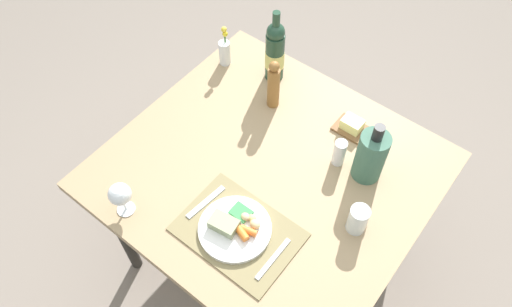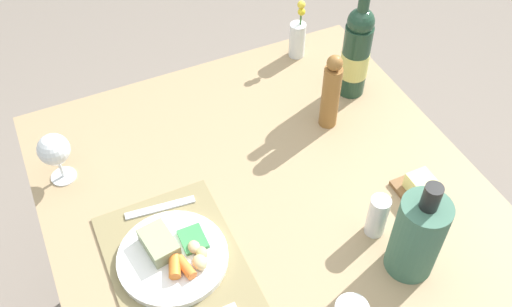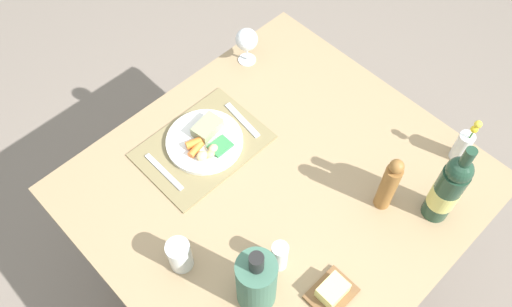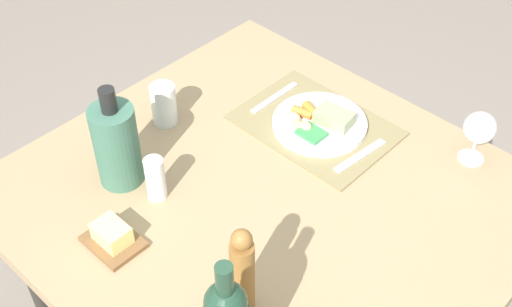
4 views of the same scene
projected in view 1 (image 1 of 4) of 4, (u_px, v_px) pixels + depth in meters
ground_plane at (265, 254)px, 2.47m from camera, size 8.00×8.00×0.00m
dining_table at (268, 179)px, 1.89m from camera, size 1.14×1.07×0.78m
placemat at (238, 232)px, 1.68m from camera, size 0.41×0.29×0.01m
dinner_plate at (235, 227)px, 1.67m from camera, size 0.25×0.25×0.05m
fork at (206, 202)px, 1.74m from camera, size 0.04×0.17×0.00m
knife at (273, 259)px, 1.62m from camera, size 0.02×0.18×0.00m
water_tumbler at (357, 220)px, 1.65m from camera, size 0.07×0.07×0.12m
butter_dish at (352, 126)px, 1.92m from camera, size 0.13×0.10×0.06m
pepper_mill at (274, 85)px, 1.93m from camera, size 0.05×0.05×0.23m
cooler_bottle at (371, 156)px, 1.73m from camera, size 0.11×0.11×0.27m
wine_glass at (120, 195)px, 1.65m from camera, size 0.08×0.08×0.14m
flower_vase at (225, 51)px, 2.10m from camera, size 0.05×0.05×0.19m
wine_bottle at (275, 52)px, 2.00m from camera, size 0.08×0.08×0.34m
salt_shaker at (339, 153)px, 1.80m from camera, size 0.05×0.05×0.12m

